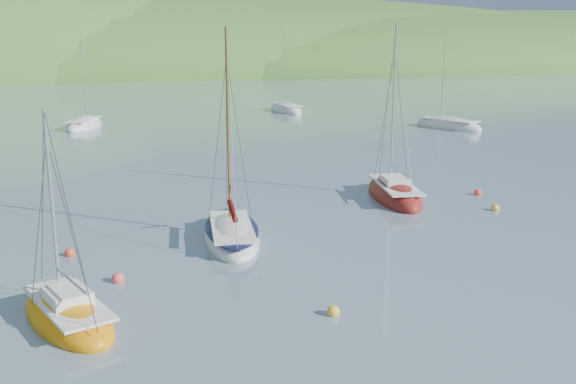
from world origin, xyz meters
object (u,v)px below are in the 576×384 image
object	(u,v)px
sloop_red	(394,195)
distant_sloop_d	(448,126)
sailboat_yellow	(68,315)
distant_sloop_a	(84,126)
distant_sloop_b	(286,110)
daysailer_white	(232,235)

from	to	relation	value
sloop_red	distant_sloop_d	world-z (taller)	distant_sloop_d
sailboat_yellow	distant_sloop_a	bearing A→B (deg)	69.68
distant_sloop_b	sloop_red	bearing A→B (deg)	-103.43
distant_sloop_d	sloop_red	bearing A→B (deg)	-150.03
distant_sloop_a	distant_sloop_d	distance (m)	36.90
sailboat_yellow	distant_sloop_a	xyz separation A→B (m)	(2.25, 47.62, 0.00)
sloop_red	distant_sloop_a	distance (m)	39.80
sloop_red	distant_sloop_d	bearing A→B (deg)	64.25
distant_sloop_b	distant_sloop_d	distance (m)	22.29
daysailer_white	distant_sloop_a	size ratio (longest dim) A/B	0.95
sloop_red	distant_sloop_a	bearing A→B (deg)	125.74
sloop_red	distant_sloop_d	distance (m)	30.79
daysailer_white	sailboat_yellow	distance (m)	9.61
daysailer_white	distant_sloop_a	world-z (taller)	distant_sloop_a
daysailer_white	distant_sloop_d	bearing A→B (deg)	53.87
distant_sloop_d	distant_sloop_b	bearing A→B (deg)	96.85
distant_sloop_b	distant_sloop_d	bearing A→B (deg)	-63.95
sloop_red	distant_sloop_a	xyz separation A→B (m)	(-15.51, 36.65, -0.03)
distant_sloop_a	distant_sloop_b	xyz separation A→B (m)	(24.12, 7.05, 0.01)
daysailer_white	sailboat_yellow	size ratio (longest dim) A/B	1.36
sloop_red	distant_sloop_d	xyz separation A→B (m)	(19.19, 24.08, -0.02)
sailboat_yellow	distant_sloop_d	size ratio (longest dim) A/B	0.68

